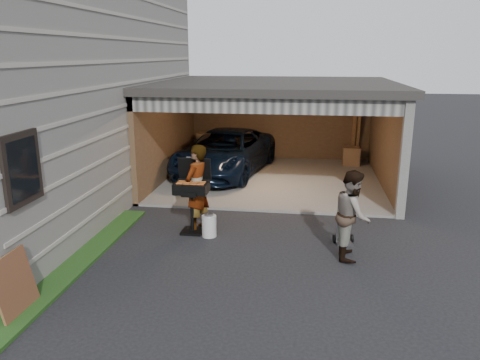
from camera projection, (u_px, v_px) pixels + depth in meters
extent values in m
plane|color=black|center=(199.00, 277.00, 7.92)|extent=(80.00, 80.00, 0.00)
cube|color=#474744|center=(2.00, 91.00, 11.86)|extent=(7.00, 11.00, 5.50)
cube|color=#193814|center=(43.00, 295.00, 7.27)|extent=(0.50, 8.00, 0.06)
cube|color=#605E59|center=(273.00, 179.00, 14.01)|extent=(6.50, 6.00, 0.06)
cube|color=#453220|center=(280.00, 121.00, 16.46)|extent=(6.50, 0.15, 2.70)
cube|color=#453220|center=(385.00, 138.00, 13.23)|extent=(0.15, 6.00, 2.70)
cube|color=#453220|center=(169.00, 133.00, 14.11)|extent=(0.15, 6.00, 2.70)
cube|color=#2D2B28|center=(274.00, 85.00, 13.29)|extent=(6.80, 6.30, 0.20)
cube|color=#474744|center=(265.00, 106.00, 10.57)|extent=(6.50, 0.16, 0.36)
cube|color=beige|center=(269.00, 97.00, 11.71)|extent=(6.00, 2.40, 0.06)
cube|color=#474744|center=(405.00, 161.00, 10.41)|extent=(0.20, 0.18, 2.70)
cube|color=brown|center=(205.00, 152.00, 16.40)|extent=(0.60, 0.50, 0.50)
cube|color=brown|center=(205.00, 139.00, 16.27)|extent=(0.50, 0.45, 0.45)
cube|color=brown|center=(351.00, 156.00, 15.59)|extent=(0.55, 0.50, 0.60)
cube|color=brown|center=(356.00, 128.00, 15.92)|extent=(0.24, 0.43, 2.20)
imported|color=black|center=(225.00, 154.00, 14.44)|extent=(2.97, 5.10, 1.33)
imported|color=#9DA8C6|center=(197.00, 188.00, 9.85)|extent=(0.66, 0.79, 1.85)
imported|color=#452B1B|center=(352.00, 215.00, 8.52)|extent=(0.64, 0.82, 1.65)
cube|color=black|center=(193.00, 231.00, 9.91)|extent=(0.44, 0.44, 0.05)
cylinder|color=black|center=(192.00, 211.00, 9.79)|extent=(0.07, 0.07, 0.89)
cube|color=black|center=(191.00, 188.00, 9.66)|extent=(0.70, 0.49, 0.21)
cube|color=#59595B|center=(191.00, 184.00, 9.63)|extent=(0.63, 0.42, 0.02)
cube|color=black|center=(195.00, 169.00, 9.86)|extent=(0.70, 0.13, 0.49)
cylinder|color=silver|center=(209.00, 226.00, 9.64)|extent=(0.38, 0.38, 0.45)
cube|color=brown|center=(15.00, 285.00, 6.69)|extent=(0.23, 0.82, 0.91)
cube|color=slate|center=(344.00, 243.00, 9.28)|extent=(0.35, 0.25, 0.04)
cylinder|color=black|center=(334.00, 239.00, 9.36)|extent=(0.07, 0.17, 0.16)
cylinder|color=black|center=(352.00, 238.00, 9.37)|extent=(0.07, 0.17, 0.16)
cylinder|color=slate|center=(338.00, 219.00, 9.25)|extent=(0.03, 0.03, 0.94)
cylinder|color=slate|center=(351.00, 219.00, 9.26)|extent=(0.03, 0.03, 0.94)
cylinder|color=slate|center=(346.00, 197.00, 9.14)|extent=(0.27, 0.08, 0.03)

